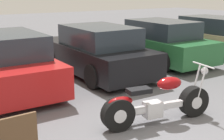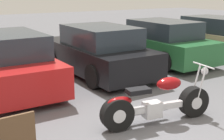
{
  "view_description": "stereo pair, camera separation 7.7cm",
  "coord_description": "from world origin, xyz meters",
  "px_view_note": "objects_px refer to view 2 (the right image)",
  "views": [
    {
      "loc": [
        -3.34,
        -3.79,
        2.5
      ],
      "look_at": [
        0.13,
        1.59,
        0.85
      ],
      "focal_mm": 50.0,
      "sensor_mm": 36.0,
      "label": 1
    },
    {
      "loc": [
        -3.27,
        -3.83,
        2.5
      ],
      "look_at": [
        0.13,
        1.59,
        0.85
      ],
      "focal_mm": 50.0,
      "sensor_mm": 36.0,
      "label": 2
    }
  ],
  "objects_px": {
    "parked_car_red": "(6,62)",
    "parked_car_green": "(160,42)",
    "parked_car_champagne": "(211,36)",
    "motorcycle": "(156,103)",
    "parked_car_black": "(97,51)"
  },
  "relations": [
    {
      "from": "motorcycle",
      "to": "parked_car_black",
      "type": "relative_size",
      "value": 0.52
    },
    {
      "from": "parked_car_green",
      "to": "motorcycle",
      "type": "bearing_deg",
      "value": -131.24
    },
    {
      "from": "motorcycle",
      "to": "parked_car_red",
      "type": "bearing_deg",
      "value": 115.96
    },
    {
      "from": "parked_car_red",
      "to": "parked_car_green",
      "type": "distance_m",
      "value": 5.49
    },
    {
      "from": "parked_car_green",
      "to": "parked_car_champagne",
      "type": "height_order",
      "value": "same"
    },
    {
      "from": "parked_car_green",
      "to": "parked_car_champagne",
      "type": "bearing_deg",
      "value": 0.93
    },
    {
      "from": "parked_car_red",
      "to": "parked_car_green",
      "type": "height_order",
      "value": "same"
    },
    {
      "from": "motorcycle",
      "to": "parked_car_green",
      "type": "height_order",
      "value": "parked_car_green"
    },
    {
      "from": "parked_car_black",
      "to": "parked_car_champagne",
      "type": "distance_m",
      "value": 5.49
    },
    {
      "from": "motorcycle",
      "to": "parked_car_champagne",
      "type": "xyz_separation_m",
      "value": [
        6.38,
        4.19,
        0.29
      ]
    },
    {
      "from": "parked_car_champagne",
      "to": "parked_car_green",
      "type": "bearing_deg",
      "value": -179.07
    },
    {
      "from": "motorcycle",
      "to": "parked_car_black",
      "type": "distance_m",
      "value": 3.94
    },
    {
      "from": "parked_car_red",
      "to": "parked_car_green",
      "type": "xyz_separation_m",
      "value": [
        5.48,
        0.36,
        0.0
      ]
    },
    {
      "from": "motorcycle",
      "to": "parked_car_green",
      "type": "xyz_separation_m",
      "value": [
        3.64,
        4.15,
        0.29
      ]
    },
    {
      "from": "motorcycle",
      "to": "parked_car_green",
      "type": "bearing_deg",
      "value": 48.76
    }
  ]
}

